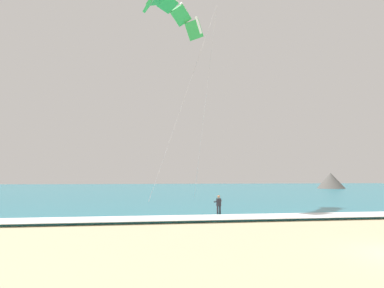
% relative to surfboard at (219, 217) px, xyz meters
% --- Properties ---
extents(sea, '(200.00, 120.00, 0.20)m').
position_rel_surfboard_xyz_m(sea, '(4.79, 57.16, 0.07)').
color(sea, teal).
rests_on(sea, ground).
extents(surf_foam, '(200.00, 3.10, 0.04)m').
position_rel_surfboard_xyz_m(surf_foam, '(4.79, -1.84, 0.19)').
color(surf_foam, white).
rests_on(surf_foam, sea).
extents(surfboard, '(0.67, 1.45, 0.09)m').
position_rel_surfboard_xyz_m(surfboard, '(0.00, 0.00, 0.00)').
color(surfboard, yellow).
rests_on(surfboard, ground).
extents(kitesurfer, '(0.58, 0.58, 1.69)m').
position_rel_surfboard_xyz_m(kitesurfer, '(-0.00, 0.02, 0.91)').
color(kitesurfer, '#232328').
rests_on(kitesurfer, ground).
extents(kite_primary, '(6.23, 6.51, 18.37)m').
position_rel_surfboard_xyz_m(kite_primary, '(-3.53, 3.20, 18.29)').
color(kite_primary, green).
extents(headland_right, '(7.21, 7.21, 4.20)m').
position_rel_surfboard_xyz_m(headland_right, '(41.96, 52.61, 1.95)').
color(headland_right, '#56514C').
rests_on(headland_right, ground).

